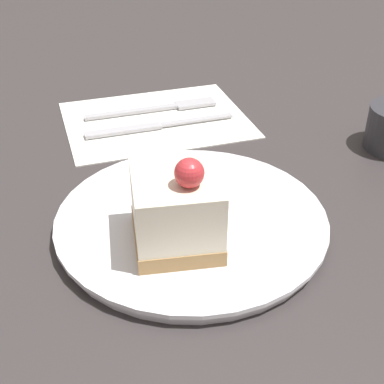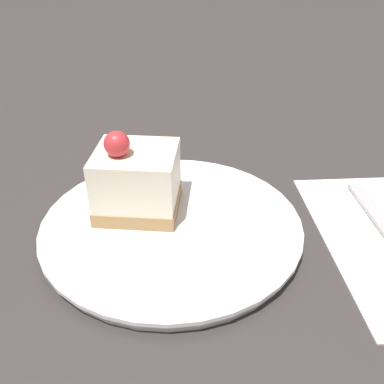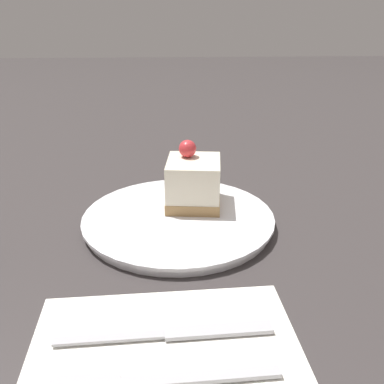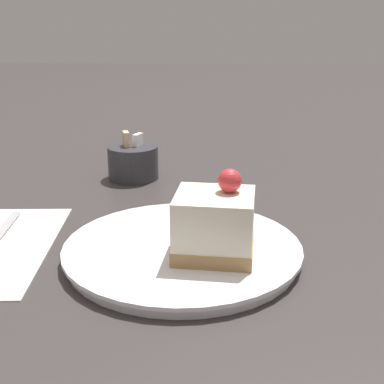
{
  "view_description": "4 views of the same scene",
  "coord_description": "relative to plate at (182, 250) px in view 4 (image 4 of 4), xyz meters",
  "views": [
    {
      "loc": [
        0.41,
        -0.1,
        0.3
      ],
      "look_at": [
        0.03,
        0.0,
        0.04
      ],
      "focal_mm": 50.0,
      "sensor_mm": 36.0,
      "label": 1
    },
    {
      "loc": [
        0.02,
        0.33,
        0.26
      ],
      "look_at": [
        0.01,
        -0.02,
        0.04
      ],
      "focal_mm": 40.0,
      "sensor_mm": 36.0,
      "label": 2
    },
    {
      "loc": [
        -0.47,
        0.01,
        0.26
      ],
      "look_at": [
        0.02,
        -0.02,
        0.05
      ],
      "focal_mm": 40.0,
      "sensor_mm": 36.0,
      "label": 3
    },
    {
      "loc": [
        0.06,
        -0.5,
        0.25
      ],
      "look_at": [
        0.04,
        0.02,
        0.07
      ],
      "focal_mm": 50.0,
      "sensor_mm": 36.0,
      "label": 4
    }
  ],
  "objects": [
    {
      "name": "ground_plane",
      "position": [
        -0.03,
        0.0,
        -0.01
      ],
      "size": [
        4.0,
        4.0,
        0.0
      ],
      "primitive_type": "plane",
      "color": "#383333"
    },
    {
      "name": "plate",
      "position": [
        0.0,
        0.0,
        0.0
      ],
      "size": [
        0.25,
        0.25,
        0.01
      ],
      "color": "white",
      "rests_on": "ground_plane"
    },
    {
      "name": "cake_slice",
      "position": [
        0.03,
        -0.02,
        0.04
      ],
      "size": [
        0.08,
        0.08,
        0.09
      ],
      "rotation": [
        0.0,
        0.0,
        -0.1
      ],
      "color": "#AD8451",
      "rests_on": "plate"
    },
    {
      "name": "sugar_bowl",
      "position": [
        -0.09,
        0.27,
        0.02
      ],
      "size": [
        0.08,
        0.08,
        0.07
      ],
      "color": "#333338",
      "rests_on": "ground_plane"
    }
  ]
}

